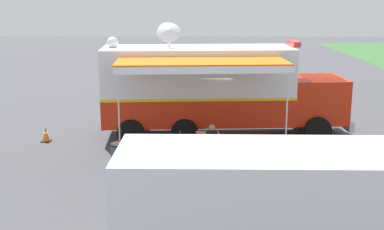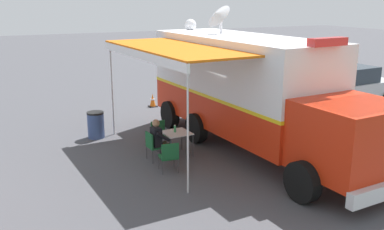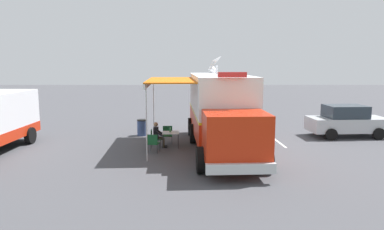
% 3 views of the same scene
% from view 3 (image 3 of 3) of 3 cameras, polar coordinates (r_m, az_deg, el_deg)
% --- Properties ---
extents(ground_plane, '(100.00, 100.00, 0.00)m').
position_cam_3_polar(ground_plane, '(17.74, 4.30, -4.89)').
color(ground_plane, '#47474C').
extents(lot_stripe, '(0.38, 4.80, 0.01)m').
position_cam_3_polar(lot_stripe, '(19.99, 12.84, -3.56)').
color(lot_stripe, silver).
rests_on(lot_stripe, ground).
extents(command_truck, '(5.26, 9.61, 4.53)m').
position_cam_3_polar(command_truck, '(16.66, 4.59, 1.04)').
color(command_truck, red).
rests_on(command_truck, ground).
extents(folding_table, '(0.84, 0.84, 0.73)m').
position_cam_3_polar(folding_table, '(17.23, -3.48, -2.98)').
color(folding_table, silver).
rests_on(folding_table, ground).
extents(water_bottle, '(0.07, 0.07, 0.22)m').
position_cam_3_polar(water_bottle, '(17.25, -3.55, -2.42)').
color(water_bottle, '#3F9959').
rests_on(water_bottle, folding_table).
extents(folding_chair_at_table, '(0.51, 0.51, 0.87)m').
position_cam_3_polar(folding_chair_at_table, '(17.21, -6.16, -3.57)').
color(folding_chair_at_table, '#19562D').
rests_on(folding_chair_at_table, ground).
extents(folding_chair_beside_table, '(0.51, 0.51, 0.87)m').
position_cam_3_polar(folding_chair_beside_table, '(18.11, -3.96, -2.95)').
color(folding_chair_beside_table, '#19562D').
rests_on(folding_chair_beside_table, ground).
extents(folding_chair_spare_by_truck, '(0.54, 0.54, 0.87)m').
position_cam_3_polar(folding_chair_spare_by_truck, '(16.20, -6.31, -4.33)').
color(folding_chair_spare_by_truck, '#19562D').
rests_on(folding_chair_spare_by_truck, ground).
extents(seated_responder, '(0.68, 0.57, 1.25)m').
position_cam_3_polar(seated_responder, '(17.18, -5.53, -3.11)').
color(seated_responder, black).
rests_on(seated_responder, ground).
extents(trash_bin, '(0.57, 0.57, 0.91)m').
position_cam_3_polar(trash_bin, '(20.20, -8.03, -2.00)').
color(trash_bin, '#384C7F').
rests_on(trash_bin, ground).
extents(traffic_cone, '(0.36, 0.36, 0.58)m').
position_cam_3_polar(traffic_cone, '(23.29, 1.29, -0.99)').
color(traffic_cone, black).
rests_on(traffic_cone, ground).
extents(car_behind_truck, '(4.30, 2.21, 1.76)m').
position_cam_3_polar(car_behind_truck, '(21.40, 23.64, -0.89)').
color(car_behind_truck, '#B2B5BA').
rests_on(car_behind_truck, ground).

